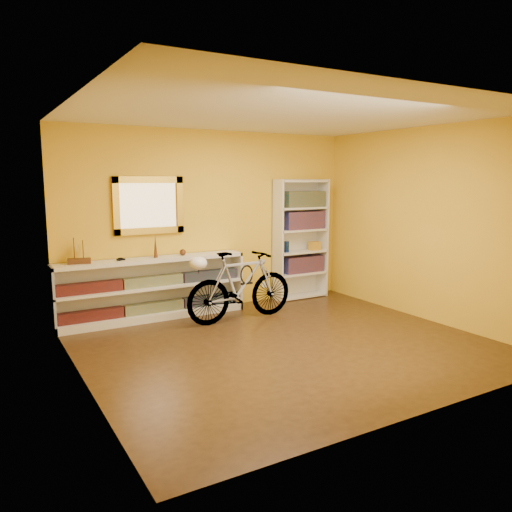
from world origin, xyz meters
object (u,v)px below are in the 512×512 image
bicycle (241,286)px  bookcase (301,239)px  helmet (198,263)px  console_unit (153,289)px

bicycle → bookcase: bearing=-67.0°
helmet → bookcase: bearing=18.5°
console_unit → helmet: size_ratio=11.31×
console_unit → bookcase: size_ratio=1.37×
bookcase → helmet: 2.19m
console_unit → helmet: helmet is taller
bookcase → bicycle: size_ratio=1.17×
console_unit → helmet: bearing=-59.9°
console_unit → bicycle: size_ratio=1.60×
console_unit → bookcase: 2.52m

